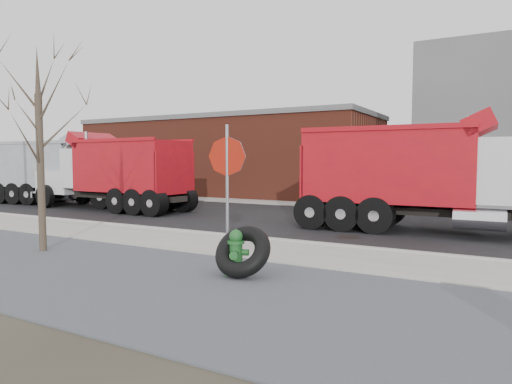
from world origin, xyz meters
The scene contains 14 objects.
ground centered at (0.00, 0.00, 0.00)m, with size 120.00×120.00×0.00m, color #383328.
gravel_verge centered at (0.00, -3.50, 0.01)m, with size 60.00×5.00×0.03m, color slate.
sidewalk centered at (0.00, 0.25, 0.03)m, with size 60.00×2.50×0.06m, color #9E9B93.
curb centered at (0.00, 1.55, 0.06)m, with size 60.00×0.15×0.11m, color #9E9B93.
road centered at (0.00, 6.30, 0.01)m, with size 60.00×9.40×0.02m, color black.
far_sidewalk centered at (0.00, 12.00, 0.03)m, with size 60.00×2.00×0.06m, color #9E9B93.
building_brick centered at (-10.00, 17.00, 2.65)m, with size 20.20×8.20×5.30m.
bare_tree centered at (-3.20, -2.60, 3.30)m, with size 3.20×3.20×5.20m.
fire_hydrant centered at (2.40, -2.28, 0.44)m, with size 0.54×0.53×0.95m.
truck_tire centered at (2.57, -2.29, 0.52)m, with size 1.21×1.05×1.10m.
stop_sign centered at (2.00, -1.96, 2.08)m, with size 0.83×0.17×3.09m.
dump_truck_red_a centered at (4.96, 5.40, 1.91)m, with size 9.41×2.80×3.76m.
dump_truck_red_b centered at (-8.88, 5.35, 1.84)m, with size 8.61×2.72×3.62m.
dump_truck_grey centered at (-13.38, 6.02, 1.87)m, with size 8.28×3.34×3.66m.
Camera 1 is at (7.18, -10.06, 2.34)m, focal length 32.00 mm.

